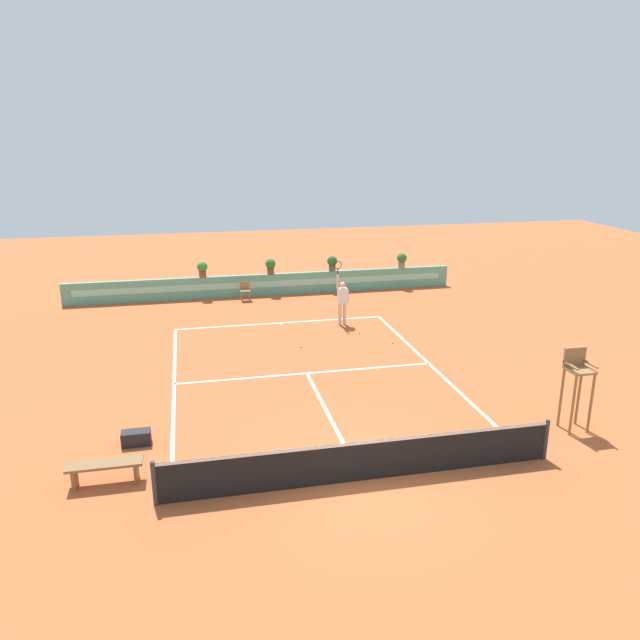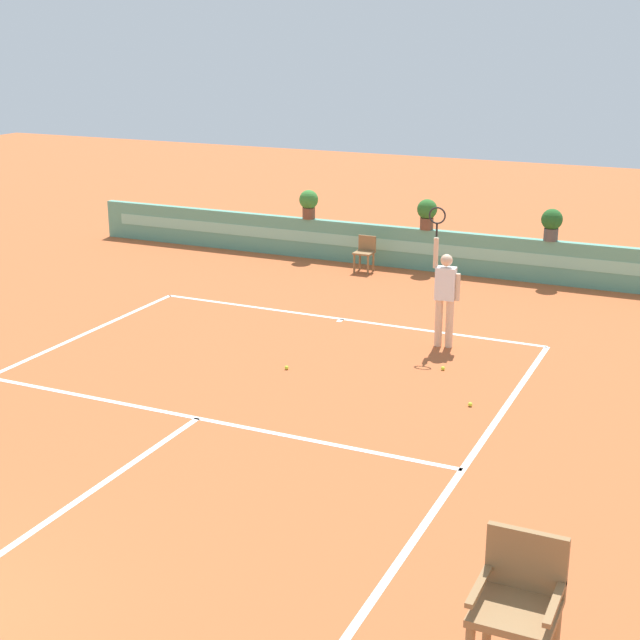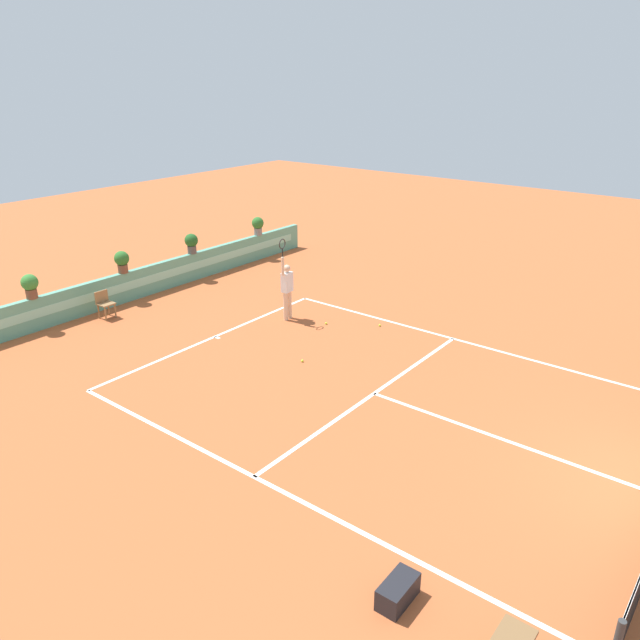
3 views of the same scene
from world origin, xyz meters
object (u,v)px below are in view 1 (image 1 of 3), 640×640
Objects in this scene: potted_plant_far_right at (402,259)px; potted_plant_right at (332,262)px; bench_courtside at (105,468)px; tennis_ball_mid_court at (301,347)px; gear_bag at (136,438)px; tennis_player at (342,299)px; potted_plant_centre at (270,265)px; potted_plant_left at (202,268)px; tennis_ball_by_sideline at (393,343)px; ball_kid_chair at (245,290)px; umpire_chair at (577,380)px; tennis_ball_near_baseline at (360,333)px.

potted_plant_far_right is 1.00× the size of potted_plant_right.
bench_courtside is 9.69m from tennis_ball_mid_court.
gear_bag is 11.17m from tennis_player.
bench_courtside is 2.21× the size of potted_plant_right.
tennis_player is 5.67m from potted_plant_centre.
gear_bag is at bearing -130.40° from potted_plant_far_right.
bench_courtside is at bearing -128.38° from potted_plant_far_right.
bench_courtside is at bearing -107.37° from gear_bag.
potted_plant_right is at bearing 68.93° from tennis_ball_mid_court.
potted_plant_far_right and potted_plant_right have the same top height.
potted_plant_far_right is at bearing 0.00° from potted_plant_left.
bench_courtside is at bearing -140.47° from tennis_ball_by_sideline.
ball_kid_chair is 12.50× the size of tennis_ball_mid_court.
potted_plant_far_right is (0.70, 15.13, 0.07)m from umpire_chair.
umpire_chair is 17.51m from potted_plant_left.
ball_kid_chair is 12.50× the size of tennis_ball_near_baseline.
potted_plant_right reaches higher than gear_bag.
bench_courtside is 23.53× the size of tennis_ball_by_sideline.
potted_plant_far_right is at bearing 49.83° from tennis_ball_mid_court.
potted_plant_centre is at bearing 180.00° from potted_plant_right.
tennis_ball_near_baseline is (3.76, -5.73, -0.44)m from ball_kid_chair.
potted_plant_centre is at bearing 69.48° from bench_courtside.
potted_plant_far_right is at bearing 50.70° from tennis_player.
tennis_ball_by_sideline is (-2.36, 7.30, -1.31)m from umpire_chair.
potted_plant_centre reaches higher than ball_kid_chair.
tennis_ball_by_sideline is at bearing -50.45° from potted_plant_left.
potted_plant_right is at bearing 0.00° from potted_plant_left.
ball_kid_chair is at bearing 73.06° from gear_bag.
potted_plant_right is at bearing 9.85° from ball_kid_chair.
tennis_ball_near_baseline is at bearing -56.73° from ball_kid_chair.
potted_plant_centre is at bearing 69.10° from gear_bag.
umpire_chair is 31.47× the size of tennis_ball_by_sideline.
tennis_ball_near_baseline is 0.09× the size of potted_plant_right.
bench_courtside is 1.77m from gear_bag.
gear_bag is 0.97× the size of potted_plant_right.
potted_plant_left and potted_plant_centre have the same top height.
potted_plant_left is (-8.82, 15.13, 0.07)m from umpire_chair.
potted_plant_far_right is at bearing 49.60° from gear_bag.
potted_plant_right is at bearing 59.16° from gear_bag.
tennis_player reaches higher than tennis_ball_mid_court.
potted_plant_far_right is 1.00× the size of potted_plant_centre.
gear_bag is at bearing -145.79° from tennis_ball_by_sideline.
ball_kid_chair is at bearing 126.73° from tennis_player.
tennis_player is 1.62m from tennis_ball_near_baseline.
tennis_ball_near_baseline is (0.38, -1.21, -1.02)m from tennis_player.
tennis_ball_by_sideline is at bearing -64.01° from tennis_player.
umpire_chair is at bearing -69.58° from tennis_ball_near_baseline.
umpire_chair reaches higher than bench_courtside.
potted_plant_right is at bearing 60.49° from bench_courtside.
umpire_chair reaches higher than potted_plant_far_right.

